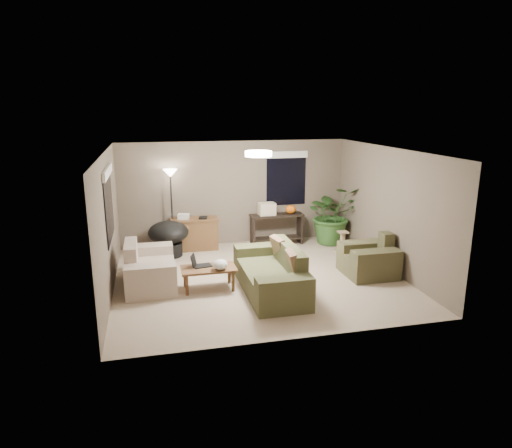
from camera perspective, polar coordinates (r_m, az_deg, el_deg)
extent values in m
plane|color=tan|center=(9.08, 0.29, -6.74)|extent=(5.50, 5.50, 0.00)
plane|color=white|center=(8.50, 0.31, 9.17)|extent=(5.50, 5.50, 0.00)
plane|color=brown|center=(11.10, -2.71, 3.89)|extent=(5.50, 0.00, 5.50)
plane|color=brown|center=(6.39, 5.53, -4.16)|extent=(5.50, 0.00, 5.50)
plane|color=brown|center=(8.52, -18.01, -0.08)|extent=(0.00, 5.00, 5.00)
plane|color=brown|center=(9.71, 16.30, 1.78)|extent=(0.00, 5.00, 5.00)
cube|color=#48492C|center=(8.40, 1.75, -7.00)|extent=(0.95, 1.48, 0.42)
cube|color=#444529|center=(8.36, 4.20, -4.06)|extent=(0.22, 1.48, 0.43)
cube|color=#45462A|center=(7.55, 3.57, -8.84)|extent=(0.95, 0.36, 0.60)
cube|color=#47482B|center=(9.21, 0.28, -4.44)|extent=(0.95, 0.36, 0.60)
cube|color=#8C7251|center=(7.93, 4.72, -5.00)|extent=(0.27, 0.47, 0.47)
cube|color=#8C7251|center=(8.74, 2.92, -3.09)|extent=(0.30, 0.48, 0.47)
cube|color=beige|center=(8.91, -12.99, -6.10)|extent=(0.90, 0.88, 0.42)
cube|color=beige|center=(8.79, -15.36, -3.62)|extent=(0.22, 0.88, 0.43)
cube|color=beige|center=(8.30, -12.98, -6.99)|extent=(0.90, 0.36, 0.60)
cube|color=#BDB3A2|center=(9.47, -13.06, -4.29)|extent=(0.90, 0.36, 0.60)
cube|color=#49462C|center=(9.46, 13.82, -4.94)|extent=(0.95, 0.28, 0.42)
cube|color=#444229|center=(9.49, 15.94, -2.31)|extent=(0.22, 0.28, 0.43)
cube|color=#454229|center=(9.16, 14.75, -5.05)|extent=(0.95, 0.36, 0.60)
cube|color=brown|center=(9.70, 13.00, -3.84)|extent=(0.95, 0.36, 0.60)
cube|color=brown|center=(8.45, -5.96, -5.56)|extent=(1.00, 0.55, 0.04)
cylinder|color=brown|center=(8.31, -8.64, -7.58)|extent=(0.06, 0.06, 0.38)
cylinder|color=brown|center=(8.40, -2.89, -7.16)|extent=(0.06, 0.06, 0.38)
cylinder|color=brown|center=(8.68, -8.87, -6.60)|extent=(0.06, 0.06, 0.38)
cylinder|color=brown|center=(8.77, -3.36, -6.22)|extent=(0.06, 0.06, 0.38)
cube|color=black|center=(8.53, -6.72, -5.20)|extent=(0.36, 0.28, 0.02)
cube|color=black|center=(8.47, -7.82, -4.51)|extent=(0.14, 0.24, 0.22)
ellipsoid|color=white|center=(8.30, -4.48, -5.08)|extent=(0.29, 0.27, 0.19)
cube|color=brown|center=(10.84, -7.65, -1.33)|extent=(1.05, 0.45, 0.71)
cube|color=brown|center=(10.75, -7.71, 0.59)|extent=(1.10, 0.50, 0.04)
cube|color=silver|center=(10.71, -9.06, 0.93)|extent=(0.29, 0.25, 0.12)
cube|color=black|center=(10.71, -6.63, 0.79)|extent=(0.22, 0.25, 0.04)
cube|color=black|center=(11.08, 2.60, 1.12)|extent=(1.30, 0.40, 0.04)
cube|color=black|center=(11.03, -0.42, -0.93)|extent=(0.05, 0.38, 0.71)
cube|color=black|center=(11.34, 5.50, -0.56)|extent=(0.05, 0.38, 0.71)
cube|color=black|center=(11.23, 2.57, -1.76)|extent=(1.25, 0.36, 0.03)
ellipsoid|color=orange|center=(11.15, 4.34, 1.84)|extent=(0.31, 0.31, 0.21)
cube|color=beige|center=(10.98, 1.36, 1.90)|extent=(0.40, 0.31, 0.29)
cylinder|color=black|center=(10.52, -10.81, -3.12)|extent=(0.60, 0.60, 0.30)
ellipsoid|color=black|center=(10.41, -10.91, -1.02)|extent=(1.10, 1.10, 0.50)
cylinder|color=black|center=(10.96, -10.24, -3.14)|extent=(0.28, 0.28, 0.02)
cylinder|color=black|center=(10.73, -10.45, 1.39)|extent=(0.04, 0.04, 1.78)
cone|color=white|center=(10.57, -10.68, 6.25)|extent=(0.32, 0.32, 0.18)
cylinder|color=white|center=(8.51, 0.31, 8.77)|extent=(0.50, 0.50, 0.10)
imported|color=#2D5923|center=(11.36, 9.50, 0.43)|extent=(1.31, 1.45, 1.13)
cube|color=tan|center=(10.80, 10.70, -3.41)|extent=(0.32, 0.32, 0.03)
cylinder|color=tan|center=(10.73, 10.76, -2.21)|extent=(0.12, 0.12, 0.44)
cube|color=tan|center=(10.67, 10.82, -1.00)|extent=(0.22, 0.22, 0.03)
cube|color=black|center=(8.74, -17.91, 2.31)|extent=(0.01, 1.50, 1.30)
cube|color=white|center=(8.64, -18.09, 6.21)|extent=(0.05, 1.56, 0.16)
cube|color=black|center=(11.34, 3.79, 5.64)|extent=(1.00, 0.01, 1.30)
cube|color=white|center=(11.24, 3.87, 8.65)|extent=(1.06, 0.05, 0.16)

